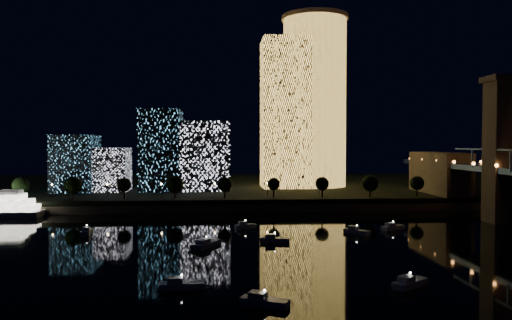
{
  "coord_description": "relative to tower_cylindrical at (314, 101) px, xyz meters",
  "views": [
    {
      "loc": [
        -31.86,
        -113.47,
        27.35
      ],
      "look_at": [
        -19.65,
        55.0,
        21.45
      ],
      "focal_mm": 35.0,
      "sensor_mm": 36.0,
      "label": 1
    }
  ],
  "objects": [
    {
      "name": "ground",
      "position": [
        -16.55,
        -139.87,
        -48.51
      ],
      "size": [
        520.0,
        520.0,
        0.0
      ],
      "primitive_type": "plane",
      "color": "black",
      "rests_on": "ground"
    },
    {
      "name": "far_bank",
      "position": [
        -16.55,
        20.13,
        -46.01
      ],
      "size": [
        420.0,
        160.0,
        5.0
      ],
      "primitive_type": "cube",
      "color": "black",
      "rests_on": "ground"
    },
    {
      "name": "seawall",
      "position": [
        -16.55,
        -57.87,
        -47.01
      ],
      "size": [
        420.0,
        6.0,
        3.0
      ],
      "primitive_type": "cube",
      "color": "#6B5E4C",
      "rests_on": "ground"
    },
    {
      "name": "tower_cylindrical",
      "position": [
        0.0,
        0.0,
        0.0
      ],
      "size": [
        34.0,
        34.0,
        86.77
      ],
      "color": "#FFC251",
      "rests_on": "far_bank"
    },
    {
      "name": "tower_rectangular",
      "position": [
        -15.91,
        -4.85,
        -6.68
      ],
      "size": [
        23.15,
        23.15,
        73.66
      ],
      "primitive_type": "cube",
      "color": "#FFC251",
      "rests_on": "far_bank"
    },
    {
      "name": "midrise_blocks",
      "position": [
        -79.61,
        -16.82,
        -27.87
      ],
      "size": [
        79.83,
        27.32,
        37.78
      ],
      "color": "white",
      "rests_on": "far_bank"
    },
    {
      "name": "motorboats",
      "position": [
        -26.06,
        -130.24,
        -47.7
      ],
      "size": [
        137.97,
        81.32,
        2.78
      ],
      "color": "silver",
      "rests_on": "ground"
    },
    {
      "name": "esplanade_trees",
      "position": [
        -52.03,
        -51.87,
        -38.04
      ],
      "size": [
        166.24,
        6.96,
        8.98
      ],
      "color": "black",
      "rests_on": "far_bank"
    },
    {
      "name": "street_lamps",
      "position": [
        -50.55,
        -45.87,
        -39.49
      ],
      "size": [
        132.7,
        0.7,
        5.65
      ],
      "color": "black",
      "rests_on": "far_bank"
    }
  ]
}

